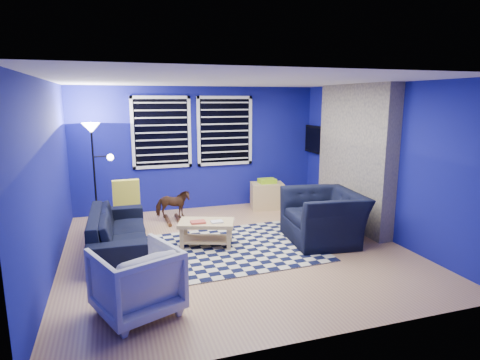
{
  "coord_description": "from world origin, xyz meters",
  "views": [
    {
      "loc": [
        -1.7,
        -5.55,
        2.24
      ],
      "look_at": [
        0.18,
        0.3,
        1.0
      ],
      "focal_mm": 30.0,
      "sensor_mm": 36.0,
      "label": 1
    }
  ],
  "objects_px": {
    "cabinet": "(267,195)",
    "armchair_big": "(324,217)",
    "armchair_bent": "(136,281)",
    "tv": "(317,140)",
    "coffee_table": "(206,228)",
    "sofa": "(119,231)",
    "rocking_horse": "(173,204)",
    "floor_lamp": "(93,142)"
  },
  "relations": [
    {
      "from": "armchair_big",
      "to": "floor_lamp",
      "type": "relative_size",
      "value": 0.67
    },
    {
      "from": "armchair_big",
      "to": "armchair_bent",
      "type": "xyz_separation_m",
      "value": [
        -3.0,
        -1.39,
        -0.03
      ]
    },
    {
      "from": "tv",
      "to": "coffee_table",
      "type": "xyz_separation_m",
      "value": [
        -2.83,
        -1.77,
        -1.11
      ]
    },
    {
      "from": "armchair_big",
      "to": "coffee_table",
      "type": "relative_size",
      "value": 1.3
    },
    {
      "from": "sofa",
      "to": "floor_lamp",
      "type": "distance_m",
      "value": 1.89
    },
    {
      "from": "tv",
      "to": "coffee_table",
      "type": "relative_size",
      "value": 1.05
    },
    {
      "from": "floor_lamp",
      "to": "armchair_bent",
      "type": "bearing_deg",
      "value": -82.18
    },
    {
      "from": "tv",
      "to": "coffee_table",
      "type": "distance_m",
      "value": 3.52
    },
    {
      "from": "tv",
      "to": "rocking_horse",
      "type": "distance_m",
      "value": 3.33
    },
    {
      "from": "sofa",
      "to": "cabinet",
      "type": "xyz_separation_m",
      "value": [
        2.99,
        1.5,
        -0.02
      ]
    },
    {
      "from": "armchair_big",
      "to": "rocking_horse",
      "type": "distance_m",
      "value": 2.78
    },
    {
      "from": "rocking_horse",
      "to": "cabinet",
      "type": "bearing_deg",
      "value": -72.43
    },
    {
      "from": "sofa",
      "to": "coffee_table",
      "type": "bearing_deg",
      "value": -99.83
    },
    {
      "from": "tv",
      "to": "floor_lamp",
      "type": "relative_size",
      "value": 0.54
    },
    {
      "from": "armchair_big",
      "to": "floor_lamp",
      "type": "bearing_deg",
      "value": -114.58
    },
    {
      "from": "cabinet",
      "to": "floor_lamp",
      "type": "distance_m",
      "value": 3.54
    },
    {
      "from": "sofa",
      "to": "rocking_horse",
      "type": "relative_size",
      "value": 3.31
    },
    {
      "from": "tv",
      "to": "armchair_big",
      "type": "bearing_deg",
      "value": -115.21
    },
    {
      "from": "armchair_bent",
      "to": "sofa",
      "type": "bearing_deg",
      "value": -108.11
    },
    {
      "from": "floor_lamp",
      "to": "cabinet",
      "type": "bearing_deg",
      "value": 1.37
    },
    {
      "from": "rocking_horse",
      "to": "floor_lamp",
      "type": "distance_m",
      "value": 1.78
    },
    {
      "from": "armchair_bent",
      "to": "rocking_horse",
      "type": "bearing_deg",
      "value": -127.28
    },
    {
      "from": "sofa",
      "to": "floor_lamp",
      "type": "height_order",
      "value": "floor_lamp"
    },
    {
      "from": "floor_lamp",
      "to": "sofa",
      "type": "bearing_deg",
      "value": -77.11
    },
    {
      "from": "armchair_bent",
      "to": "coffee_table",
      "type": "xyz_separation_m",
      "value": [
        1.15,
        1.72,
        -0.08
      ]
    },
    {
      "from": "coffee_table",
      "to": "cabinet",
      "type": "relative_size",
      "value": 1.31
    },
    {
      "from": "armchair_big",
      "to": "cabinet",
      "type": "distance_m",
      "value": 2.1
    },
    {
      "from": "armchair_bent",
      "to": "tv",
      "type": "bearing_deg",
      "value": -160.98
    },
    {
      "from": "tv",
      "to": "rocking_horse",
      "type": "relative_size",
      "value": 1.59
    },
    {
      "from": "cabinet",
      "to": "armchair_big",
      "type": "bearing_deg",
      "value": -74.9
    },
    {
      "from": "coffee_table",
      "to": "floor_lamp",
      "type": "distance_m",
      "value": 2.63
    },
    {
      "from": "armchair_big",
      "to": "armchair_bent",
      "type": "bearing_deg",
      "value": -59.56
    },
    {
      "from": "sofa",
      "to": "rocking_horse",
      "type": "height_order",
      "value": "sofa"
    },
    {
      "from": "armchair_bent",
      "to": "rocking_horse",
      "type": "xyz_separation_m",
      "value": [
        0.85,
        3.15,
        -0.03
      ]
    },
    {
      "from": "coffee_table",
      "to": "cabinet",
      "type": "height_order",
      "value": "cabinet"
    },
    {
      "from": "armchair_bent",
      "to": "floor_lamp",
      "type": "relative_size",
      "value": 0.44
    },
    {
      "from": "sofa",
      "to": "armchair_bent",
      "type": "relative_size",
      "value": 2.56
    },
    {
      "from": "cabinet",
      "to": "floor_lamp",
      "type": "relative_size",
      "value": 0.39
    },
    {
      "from": "tv",
      "to": "rocking_horse",
      "type": "height_order",
      "value": "tv"
    },
    {
      "from": "tv",
      "to": "coffee_table",
      "type": "height_order",
      "value": "tv"
    },
    {
      "from": "coffee_table",
      "to": "armchair_big",
      "type": "bearing_deg",
      "value": -10.19
    },
    {
      "from": "armchair_big",
      "to": "coffee_table",
      "type": "distance_m",
      "value": 1.88
    }
  ]
}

